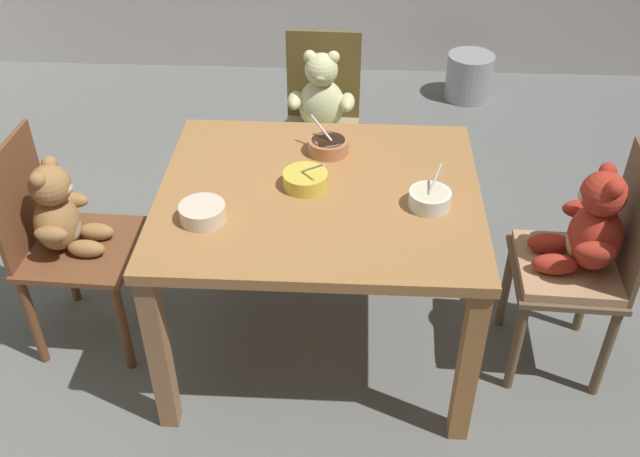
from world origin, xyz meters
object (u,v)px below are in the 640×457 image
object	(u,v)px
teddy_chair_near_right	(585,245)
teddy_chair_far_center	(321,115)
porridge_bowl_yellow_center	(305,179)
dining_table	(319,214)
porridge_bowl_terracotta_far_center	(328,145)
porridge_bowl_white_near_right	(430,199)
teddy_chair_near_left	(62,226)
metal_pail	(469,77)
porridge_bowl_cream_near_left	(202,212)

from	to	relation	value
teddy_chair_near_right	teddy_chair_far_center	bearing A→B (deg)	-40.52
porridge_bowl_yellow_center	teddy_chair_near_right	bearing A→B (deg)	-4.30
dining_table	porridge_bowl_terracotta_far_center	distance (m)	0.29
porridge_bowl_white_near_right	porridge_bowl_terracotta_far_center	xyz separation A→B (m)	(-0.35, 0.33, -0.00)
teddy_chair_far_center	porridge_bowl_white_near_right	bearing A→B (deg)	25.39
teddy_chair_near_left	metal_pail	distance (m)	2.80
teddy_chair_far_center	porridge_bowl_yellow_center	xyz separation A→B (m)	(-0.01, -0.82, 0.20)
teddy_chair_near_right	porridge_bowl_white_near_right	bearing A→B (deg)	4.98
teddy_chair_near_left	teddy_chair_near_right	distance (m)	1.86
dining_table	teddy_chair_near_right	world-z (taller)	teddy_chair_near_right
porridge_bowl_terracotta_far_center	porridge_bowl_yellow_center	distance (m)	0.24
teddy_chair_near_left	porridge_bowl_cream_near_left	xyz separation A→B (m)	(0.57, -0.19, 0.22)
dining_table	porridge_bowl_cream_near_left	bearing A→B (deg)	-153.23
teddy_chair_near_right	porridge_bowl_terracotta_far_center	size ratio (longest dim) A/B	5.89
dining_table	porridge_bowl_white_near_right	world-z (taller)	porridge_bowl_white_near_right
teddy_chair_near_left	porridge_bowl_white_near_right	bearing A→B (deg)	-1.01
teddy_chair_near_right	porridge_bowl_cream_near_left	distance (m)	1.31
porridge_bowl_cream_near_left	porridge_bowl_terracotta_far_center	bearing A→B (deg)	48.85
dining_table	teddy_chair_near_left	bearing A→B (deg)	179.92
porridge_bowl_cream_near_left	porridge_bowl_white_near_right	bearing A→B (deg)	8.72
teddy_chair_near_left	porridge_bowl_terracotta_far_center	world-z (taller)	teddy_chair_near_left
porridge_bowl_white_near_right	porridge_bowl_yellow_center	bearing A→B (deg)	166.87
dining_table	teddy_chair_near_left	xyz separation A→B (m)	(-0.94, 0.00, -0.09)
teddy_chair_far_center	porridge_bowl_cream_near_left	size ratio (longest dim) A/B	5.90
teddy_chair_near_left	porridge_bowl_white_near_right	xyz separation A→B (m)	(1.31, -0.07, 0.22)
dining_table	porridge_bowl_yellow_center	xyz separation A→B (m)	(-0.05, 0.03, 0.13)
porridge_bowl_cream_near_left	teddy_chair_far_center	bearing A→B (deg)	72.30
porridge_bowl_cream_near_left	porridge_bowl_yellow_center	world-z (taller)	porridge_bowl_yellow_center
teddy_chair_far_center	porridge_bowl_terracotta_far_center	size ratio (longest dim) A/B	5.88
teddy_chair_near_right	teddy_chair_far_center	world-z (taller)	teddy_chair_near_right
porridge_bowl_white_near_right	porridge_bowl_cream_near_left	distance (m)	0.75
teddy_chair_near_right	metal_pail	distance (m)	2.24
porridge_bowl_yellow_center	metal_pail	xyz separation A→B (m)	(0.87, 2.12, -0.60)
porridge_bowl_cream_near_left	metal_pail	world-z (taller)	porridge_bowl_cream_near_left
teddy_chair_near_left	porridge_bowl_white_near_right	world-z (taller)	teddy_chair_near_left
teddy_chair_near_right	porridge_bowl_yellow_center	xyz separation A→B (m)	(-0.97, 0.07, 0.19)
teddy_chair_near_left	porridge_bowl_yellow_center	xyz separation A→B (m)	(0.89, 0.02, 0.22)
porridge_bowl_cream_near_left	metal_pail	size ratio (longest dim) A/B	0.53
dining_table	teddy_chair_far_center	xyz separation A→B (m)	(-0.04, 0.85, -0.07)
porridge_bowl_yellow_center	porridge_bowl_white_near_right	bearing A→B (deg)	-13.13
porridge_bowl_terracotta_far_center	metal_pail	world-z (taller)	porridge_bowl_terracotta_far_center
porridge_bowl_white_near_right	metal_pail	xyz separation A→B (m)	(0.45, 2.22, -0.61)
teddy_chair_near_right	porridge_bowl_yellow_center	size ratio (longest dim) A/B	5.73
teddy_chair_far_center	porridge_bowl_cream_near_left	world-z (taller)	teddy_chair_far_center
dining_table	teddy_chair_near_right	xyz separation A→B (m)	(0.92, -0.05, -0.06)
dining_table	teddy_chair_far_center	distance (m)	0.85
teddy_chair_near_left	metal_pail	size ratio (longest dim) A/B	3.01
teddy_chair_far_center	porridge_bowl_cream_near_left	distance (m)	1.10
teddy_chair_far_center	metal_pail	size ratio (longest dim) A/B	3.12
dining_table	metal_pail	distance (m)	2.35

